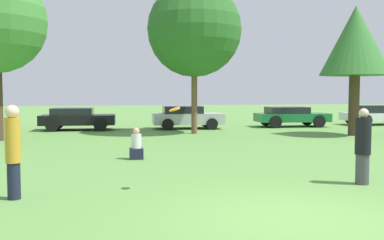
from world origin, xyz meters
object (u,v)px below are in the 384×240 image
parked_car_silver (186,117)px  bystander_sitting (136,146)px  parked_car_green (291,116)px  tree_2 (355,42)px  person_thrower (13,150)px  tree_1 (194,30)px  parked_car_white (376,114)px  person_catcher (363,146)px  frisbee (175,109)px  parked_car_black (77,118)px

parked_car_silver → bystander_sitting: bearing=-105.8°
parked_car_green → tree_2: bearing=-79.3°
person_thrower → tree_1: size_ratio=0.25×
parked_car_silver → parked_car_white: bearing=4.8°
person_catcher → frisbee: frisbee is taller
tree_2 → tree_1: bearing=162.4°
person_thrower → bystander_sitting: bearing=60.3°
person_thrower → person_catcher: (7.30, -0.00, -0.10)m
tree_2 → parked_car_black: size_ratio=1.52×
person_thrower → parked_car_green: person_thrower is taller
person_catcher → parked_car_green: size_ratio=0.39×
bystander_sitting → parked_car_white: (15.50, 11.10, 0.27)m
parked_car_green → parked_car_white: parked_car_white is taller
parked_car_silver → parked_car_white: parked_car_silver is taller
person_thrower → parked_car_white: person_thrower is taller
bystander_sitting → person_catcher: bearing=-43.8°
frisbee → parked_car_black: bearing=101.4°
person_thrower → frisbee: (3.11, 0.08, 0.74)m
tree_1 → tree_2: (7.18, -2.28, -0.68)m
tree_2 → parked_car_green: 6.57m
frisbee → tree_1: tree_1 is taller
tree_1 → parked_car_white: bearing=15.9°
parked_car_silver → parked_car_white: (12.11, 0.58, -0.01)m
person_thrower → parked_car_black: (0.04, 15.25, -0.30)m
person_thrower → tree_2: size_ratio=0.30×
parked_car_white → parked_car_black: bearing=-176.7°
tree_1 → parked_car_white: (12.23, 3.48, -4.39)m
parked_car_black → parked_car_white: (18.05, 0.37, 0.01)m
parked_car_black → parked_car_silver: size_ratio=1.01×
parked_car_black → parked_car_white: 18.05m
person_thrower → parked_car_silver: size_ratio=0.46×
parked_car_black → bystander_sitting: bearing=-74.6°
parked_car_black → tree_2: bearing=-20.4°
parked_car_silver → tree_1: bearing=-90.2°
tree_1 → tree_2: tree_1 is taller
parked_car_black → parked_car_white: bearing=3.3°
person_catcher → parked_car_green: 16.00m
person_thrower → bystander_sitting: person_thrower is taller
parked_car_silver → parked_car_green: 6.26m
parked_car_green → parked_car_white: (5.86, 0.41, 0.01)m
tree_2 → parked_car_green: (-0.81, 5.35, -3.73)m
frisbee → parked_car_white: bearing=46.1°
person_catcher → parked_car_white: person_catcher is taller
parked_car_black → person_catcher: bearing=-62.5°
frisbee → tree_2: (9.93, 9.79, 2.68)m
parked_car_white → bystander_sitting: bearing=-142.3°
tree_2 → parked_car_black: tree_2 is taller
bystander_sitting → person_thrower: bearing=-119.7°
person_catcher → tree_1: tree_1 is taller
parked_car_white → tree_2: bearing=-129.2°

